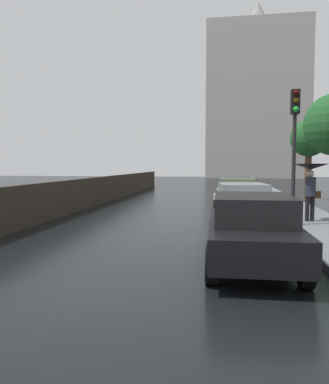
{
  "coord_description": "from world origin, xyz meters",
  "views": [
    {
      "loc": [
        2.01,
        -5.33,
        2.06
      ],
      "look_at": [
        0.41,
        5.35,
        1.28
      ],
      "focal_mm": 36.26,
      "sensor_mm": 36.0,
      "label": 1
    }
  ],
  "objects_px": {
    "pedestrian_with_umbrella_far": "(311,175)",
    "street_tree_far": "(309,140)",
    "car_black_behind_camera": "(252,229)",
    "car_green_far_lane": "(237,192)",
    "traffic_light": "(295,132)",
    "car_grey_mid_road": "(237,187)",
    "car_silver_near_kerb": "(242,202)"
  },
  "relations": [
    {
      "from": "car_silver_near_kerb",
      "to": "pedestrian_with_umbrella_far",
      "type": "relative_size",
      "value": 2.3
    },
    {
      "from": "car_grey_mid_road",
      "to": "car_green_far_lane",
      "type": "height_order",
      "value": "car_green_far_lane"
    },
    {
      "from": "car_grey_mid_road",
      "to": "car_black_behind_camera",
      "type": "xyz_separation_m",
      "value": [
        -0.28,
        -15.49,
        0.04
      ]
    },
    {
      "from": "pedestrian_with_umbrella_far",
      "to": "street_tree_far",
      "type": "distance_m",
      "value": 10.31
    },
    {
      "from": "car_black_behind_camera",
      "to": "traffic_light",
      "type": "relative_size",
      "value": 1.03
    },
    {
      "from": "car_silver_near_kerb",
      "to": "pedestrian_with_umbrella_far",
      "type": "xyz_separation_m",
      "value": [
        2.24,
        -0.11,
        0.97
      ]
    },
    {
      "from": "car_black_behind_camera",
      "to": "street_tree_far",
      "type": "xyz_separation_m",
      "value": [
        4.34,
        15.59,
        2.73
      ]
    },
    {
      "from": "car_silver_near_kerb",
      "to": "car_grey_mid_road",
      "type": "relative_size",
      "value": 1.14
    },
    {
      "from": "car_grey_mid_road",
      "to": "car_black_behind_camera",
      "type": "height_order",
      "value": "car_black_behind_camera"
    },
    {
      "from": "car_black_behind_camera",
      "to": "car_silver_near_kerb",
      "type": "bearing_deg",
      "value": 88.37
    },
    {
      "from": "traffic_light",
      "to": "car_silver_near_kerb",
      "type": "bearing_deg",
      "value": 144.73
    },
    {
      "from": "car_silver_near_kerb",
      "to": "car_black_behind_camera",
      "type": "xyz_separation_m",
      "value": [
        -0.1,
        -5.74,
        0.02
      ]
    },
    {
      "from": "car_green_far_lane",
      "to": "traffic_light",
      "type": "relative_size",
      "value": 1.03
    },
    {
      "from": "car_black_behind_camera",
      "to": "street_tree_far",
      "type": "distance_m",
      "value": 16.41
    },
    {
      "from": "car_grey_mid_road",
      "to": "traffic_light",
      "type": "distance_m",
      "value": 11.15
    },
    {
      "from": "traffic_light",
      "to": "street_tree_far",
      "type": "distance_m",
      "value": 11.26
    },
    {
      "from": "traffic_light",
      "to": "street_tree_far",
      "type": "height_order",
      "value": "street_tree_far"
    },
    {
      "from": "pedestrian_with_umbrella_far",
      "to": "traffic_light",
      "type": "height_order",
      "value": "traffic_light"
    },
    {
      "from": "car_grey_mid_road",
      "to": "car_black_behind_camera",
      "type": "relative_size",
      "value": 0.9
    },
    {
      "from": "car_green_far_lane",
      "to": "street_tree_far",
      "type": "bearing_deg",
      "value": 51.45
    },
    {
      "from": "car_silver_near_kerb",
      "to": "car_black_behind_camera",
      "type": "relative_size",
      "value": 1.03
    },
    {
      "from": "car_grey_mid_road",
      "to": "street_tree_far",
      "type": "xyz_separation_m",
      "value": [
        4.05,
        0.1,
        2.77
      ]
    },
    {
      "from": "car_black_behind_camera",
      "to": "traffic_light",
      "type": "bearing_deg",
      "value": 70.31
    },
    {
      "from": "car_silver_near_kerb",
      "to": "car_grey_mid_road",
      "type": "xyz_separation_m",
      "value": [
        0.18,
        9.75,
        -0.02
      ]
    },
    {
      "from": "car_black_behind_camera",
      "to": "car_green_far_lane",
      "type": "xyz_separation_m",
      "value": [
        0.12,
        10.64,
        -0.01
      ]
    },
    {
      "from": "car_grey_mid_road",
      "to": "car_black_behind_camera",
      "type": "distance_m",
      "value": 15.49
    },
    {
      "from": "car_silver_near_kerb",
      "to": "street_tree_far",
      "type": "distance_m",
      "value": 11.07
    },
    {
      "from": "car_black_behind_camera",
      "to": "street_tree_far",
      "type": "relative_size",
      "value": 0.94
    },
    {
      "from": "car_silver_near_kerb",
      "to": "traffic_light",
      "type": "bearing_deg",
      "value": -39.77
    },
    {
      "from": "car_black_behind_camera",
      "to": "pedestrian_with_umbrella_far",
      "type": "bearing_deg",
      "value": 66.81
    },
    {
      "from": "street_tree_far",
      "to": "car_silver_near_kerb",
      "type": "bearing_deg",
      "value": -113.26
    },
    {
      "from": "car_grey_mid_road",
      "to": "street_tree_far",
      "type": "height_order",
      "value": "street_tree_far"
    }
  ]
}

